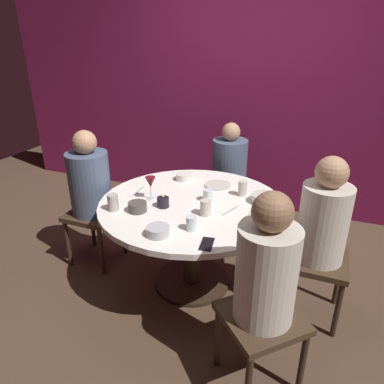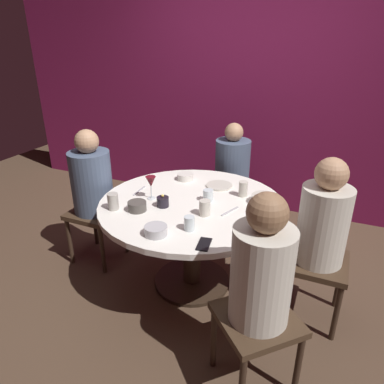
{
  "view_description": "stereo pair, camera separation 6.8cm",
  "coord_description": "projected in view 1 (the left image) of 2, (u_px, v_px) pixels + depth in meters",
  "views": [
    {
      "loc": [
        0.86,
        -2.16,
        1.83
      ],
      "look_at": [
        0.0,
        0.0,
        0.8
      ],
      "focal_mm": 33.05,
      "sensor_mm": 36.0,
      "label": 1
    },
    {
      "loc": [
        0.93,
        -2.13,
        1.83
      ],
      "look_at": [
        0.0,
        0.0,
        0.8
      ],
      "focal_mm": 33.05,
      "sensor_mm": 36.0,
      "label": 2
    }
  ],
  "objects": [
    {
      "name": "knife_near_plate",
      "position": [
        230.0,
        211.0,
        2.44
      ],
      "size": [
        0.08,
        0.17,
        0.01
      ],
      "primitive_type": "cube",
      "rotation": [
        0.0,
        0.0,
        -0.35
      ],
      "color": "#B7B7BC",
      "rests_on": "dining_table"
    },
    {
      "name": "bowl_serving_large",
      "position": [
        158.0,
        231.0,
        2.14
      ],
      "size": [
        0.14,
        0.14,
        0.06
      ],
      "primitive_type": "cylinder",
      "color": "#B7B7BC",
      "rests_on": "dining_table"
    },
    {
      "name": "seated_diner_front_right",
      "position": [
        266.0,
        275.0,
        1.78
      ],
      "size": [
        0.57,
        0.57,
        1.19
      ],
      "rotation": [
        0.0,
        0.0,
        2.36
      ],
      "color": "#3F2D1E",
      "rests_on": "ground"
    },
    {
      "name": "fork_near_plate",
      "position": [
        138.0,
        191.0,
        2.74
      ],
      "size": [
        0.02,
        0.18,
        0.01
      ],
      "primitive_type": "cube",
      "rotation": [
        0.0,
        0.0,
        0.05
      ],
      "color": "#B7B7BC",
      "rests_on": "dining_table"
    },
    {
      "name": "bowl_rice_portion",
      "position": [
        259.0,
        219.0,
        2.28
      ],
      "size": [
        0.15,
        0.15,
        0.06
      ],
      "primitive_type": "cylinder",
      "color": "beige",
      "rests_on": "dining_table"
    },
    {
      "name": "dining_table",
      "position": [
        192.0,
        220.0,
        2.63
      ],
      "size": [
        1.36,
        1.36,
        0.72
      ],
      "color": "white",
      "rests_on": "ground"
    },
    {
      "name": "back_wall",
      "position": [
        250.0,
        90.0,
        3.75
      ],
      "size": [
        6.0,
        0.1,
        2.6
      ],
      "primitive_type": "cube",
      "color": "maroon",
      "rests_on": "ground"
    },
    {
      "name": "ground_plane",
      "position": [
        192.0,
        282.0,
        2.87
      ],
      "size": [
        8.0,
        8.0,
        0.0
      ],
      "primitive_type": "plane",
      "color": "#4C3828"
    },
    {
      "name": "cup_by_right_diner",
      "position": [
        191.0,
        223.0,
        2.19
      ],
      "size": [
        0.07,
        0.07,
        0.09
      ],
      "primitive_type": "cylinder",
      "color": "silver",
      "rests_on": "dining_table"
    },
    {
      "name": "cup_by_left_diner",
      "position": [
        242.0,
        188.0,
        2.66
      ],
      "size": [
        0.07,
        0.07,
        0.12
      ],
      "primitive_type": "cylinder",
      "color": "beige",
      "rests_on": "dining_table"
    },
    {
      "name": "bowl_small_white",
      "position": [
        184.0,
        177.0,
        2.96
      ],
      "size": [
        0.13,
        0.13,
        0.05
      ],
      "primitive_type": "cylinder",
      "color": "silver",
      "rests_on": "dining_table"
    },
    {
      "name": "cup_far_edge",
      "position": [
        206.0,
        208.0,
        2.37
      ],
      "size": [
        0.08,
        0.08,
        0.11
      ],
      "primitive_type": "cylinder",
      "color": "beige",
      "rests_on": "dining_table"
    },
    {
      "name": "dinner_plate",
      "position": [
        218.0,
        185.0,
        2.84
      ],
      "size": [
        0.21,
        0.21,
        0.01
      ],
      "primitive_type": "cylinder",
      "color": "beige",
      "rests_on": "dining_table"
    },
    {
      "name": "seated_diner_left",
      "position": [
        90.0,
        184.0,
        2.88
      ],
      "size": [
        0.4,
        0.4,
        1.17
      ],
      "rotation": [
        0.0,
        0.0,
        6.28
      ],
      "color": "#3F2D1E",
      "rests_on": "ground"
    },
    {
      "name": "wine_glass",
      "position": [
        150.0,
        183.0,
        2.57
      ],
      "size": [
        0.08,
        0.08,
        0.18
      ],
      "color": "silver",
      "rests_on": "dining_table"
    },
    {
      "name": "seated_diner_back",
      "position": [
        230.0,
        165.0,
        3.42
      ],
      "size": [
        0.4,
        0.4,
        1.1
      ],
      "rotation": [
        0.0,
        0.0,
        4.71
      ],
      "color": "#3F2D1E",
      "rests_on": "ground"
    },
    {
      "name": "seated_diner_right",
      "position": [
        323.0,
        224.0,
        2.26
      ],
      "size": [
        0.4,
        0.4,
        1.18
      ],
      "rotation": [
        0.0,
        0.0,
        3.14
      ],
      "color": "#3F2D1E",
      "rests_on": "ground"
    },
    {
      "name": "candle_holder",
      "position": [
        163.0,
        202.0,
        2.49
      ],
      "size": [
        0.09,
        0.09,
        0.09
      ],
      "color": "black",
      "rests_on": "dining_table"
    },
    {
      "name": "cell_phone",
      "position": [
        207.0,
        244.0,
        2.05
      ],
      "size": [
        0.09,
        0.15,
        0.01
      ],
      "primitive_type": "cube",
      "rotation": [
        0.0,
        0.0,
        3.29
      ],
      "color": "black",
      "rests_on": "dining_table"
    },
    {
      "name": "bowl_sauce_side",
      "position": [
        137.0,
        207.0,
        2.43
      ],
      "size": [
        0.13,
        0.13,
        0.06
      ],
      "primitive_type": "cylinder",
      "color": "#4C4742",
      "rests_on": "dining_table"
    },
    {
      "name": "cup_center_front",
      "position": [
        113.0,
        202.0,
        2.43
      ],
      "size": [
        0.08,
        0.08,
        0.12
      ],
      "primitive_type": "cylinder",
      "color": "#B2ADA3",
      "rests_on": "dining_table"
    },
    {
      "name": "bowl_salad_center",
      "position": [
        264.0,
        198.0,
        2.56
      ],
      "size": [
        0.18,
        0.18,
        0.06
      ],
      "primitive_type": "cylinder",
      "color": "beige",
      "rests_on": "dining_table"
    },
    {
      "name": "cup_near_candle",
      "position": [
        208.0,
        195.0,
        2.58
      ],
      "size": [
        0.08,
        0.08,
        0.09
      ],
      "primitive_type": "cylinder",
      "color": "silver",
      "rests_on": "dining_table"
    }
  ]
}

